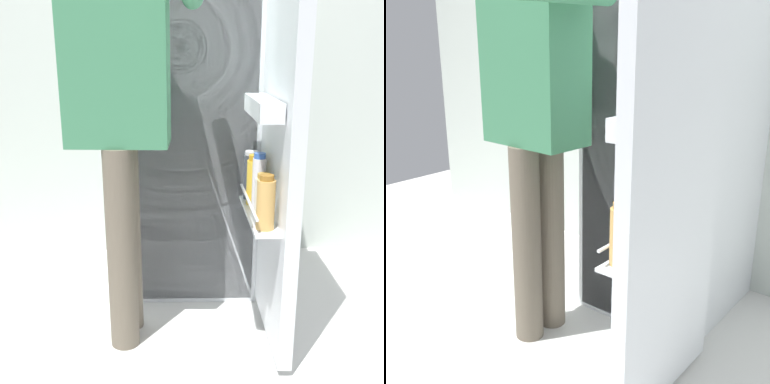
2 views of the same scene
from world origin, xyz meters
TOP-DOWN VIEW (x-y plane):
  - ground_plane at (0.00, 0.00)m, footprint 5.70×5.70m
  - kitchen_wall at (0.00, 0.96)m, footprint 4.40×0.10m
  - refrigerator at (0.03, 0.53)m, footprint 0.65×1.24m
  - person at (-0.29, -0.02)m, footprint 0.52×0.72m

SIDE VIEW (x-z plane):
  - ground_plane at x=0.00m, z-range 0.00..0.00m
  - refrigerator at x=0.03m, z-range 0.00..1.69m
  - person at x=-0.29m, z-range 0.17..1.86m
  - kitchen_wall at x=0.00m, z-range 0.00..2.44m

